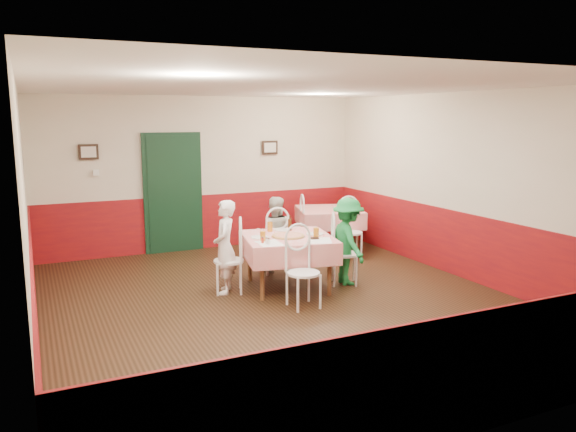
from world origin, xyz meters
name	(u,v)px	position (x,y,z in m)	size (l,w,h in m)	color
floor	(283,302)	(0.00, 0.00, 0.00)	(7.00, 7.00, 0.00)	black
ceiling	(282,86)	(0.00, 0.00, 2.80)	(7.00, 7.00, 0.00)	white
back_wall	(204,173)	(0.00, 3.50, 1.40)	(6.00, 0.10, 2.80)	beige
front_wall	(481,259)	(0.00, -3.50, 1.40)	(6.00, 0.10, 2.80)	beige
left_wall	(26,215)	(-3.00, 0.00, 1.40)	(0.10, 7.00, 2.80)	beige
right_wall	(463,186)	(3.00, 0.00, 1.40)	(0.10, 7.00, 2.80)	beige
wainscot_back	(205,222)	(0.00, 3.48, 0.50)	(6.00, 0.03, 1.00)	maroon
wainscot_front	(472,374)	(0.00, -3.48, 0.50)	(6.00, 0.03, 1.00)	maroon
wainscot_left	(34,296)	(-2.98, 0.00, 0.50)	(0.03, 7.00, 1.00)	maroon
wainscot_right	(459,244)	(2.98, 0.00, 0.50)	(0.03, 7.00, 1.00)	maroon
door	(173,194)	(-0.60, 3.45, 1.05)	(0.96, 0.06, 2.10)	black
picture_left	(89,152)	(-2.00, 3.45, 1.85)	(0.32, 0.03, 0.26)	black
picture_right	(270,147)	(1.30, 3.45, 1.85)	(0.32, 0.03, 0.26)	black
thermostat	(96,173)	(-1.90, 3.45, 1.50)	(0.10, 0.03, 0.10)	white
main_table	(288,262)	(0.33, 0.55, 0.38)	(1.22, 1.22, 0.77)	red
second_table	(329,229)	(2.05, 2.41, 0.38)	(1.12, 1.12, 0.77)	red
chair_left	(229,261)	(-0.50, 0.71, 0.45)	(0.42, 0.42, 0.90)	white
chair_right	(344,254)	(1.17, 0.38, 0.45)	(0.42, 0.42, 0.90)	white
chair_far	(275,244)	(0.50, 1.38, 0.45)	(0.42, 0.42, 0.90)	white
chair_near	(304,273)	(0.17, -0.29, 0.45)	(0.42, 0.42, 0.90)	white
chair_second_a	(293,229)	(1.30, 2.41, 0.45)	(0.42, 0.42, 0.90)	white
chair_second_b	(350,233)	(2.05, 1.66, 0.45)	(0.42, 0.42, 0.90)	white
pizza	(288,236)	(0.32, 0.50, 0.77)	(0.45, 0.45, 0.03)	#B74723
plate_left	(260,237)	(-0.07, 0.62, 0.77)	(0.25, 0.25, 0.01)	white
plate_right	(315,234)	(0.73, 0.49, 0.77)	(0.25, 0.25, 0.01)	white
plate_far	(282,230)	(0.43, 0.97, 0.77)	(0.25, 0.25, 0.01)	white
glass_a	(263,236)	(-0.11, 0.40, 0.83)	(0.07, 0.07, 0.14)	#BF7219
glass_b	(316,233)	(0.64, 0.28, 0.83)	(0.08, 0.08, 0.14)	#BF7219
glass_c	(270,227)	(0.24, 0.97, 0.83)	(0.08, 0.08, 0.14)	#BF7219
beer_bottle	(290,224)	(0.53, 0.91, 0.86)	(0.06, 0.06, 0.21)	#381C0A
shaker_a	(267,241)	(-0.13, 0.21, 0.81)	(0.04, 0.04, 0.09)	silver
shaker_b	(269,241)	(-0.12, 0.16, 0.81)	(0.04, 0.04, 0.09)	silver
shaker_c	(263,240)	(-0.17, 0.28, 0.81)	(0.04, 0.04, 0.09)	#B23319
menu_left	(269,243)	(-0.09, 0.23, 0.76)	(0.30, 0.40, 0.00)	white
menu_right	(320,240)	(0.61, 0.10, 0.76)	(0.30, 0.40, 0.00)	white
wallet	(314,238)	(0.59, 0.22, 0.77)	(0.11, 0.09, 0.02)	black
diner_left	(225,247)	(-0.55, 0.72, 0.65)	(0.48, 0.31, 1.30)	gray
diner_far	(275,234)	(0.51, 1.43, 0.60)	(0.58, 0.46, 1.20)	gray
diner_right	(348,241)	(1.22, 0.37, 0.64)	(0.82, 0.47, 1.28)	gray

